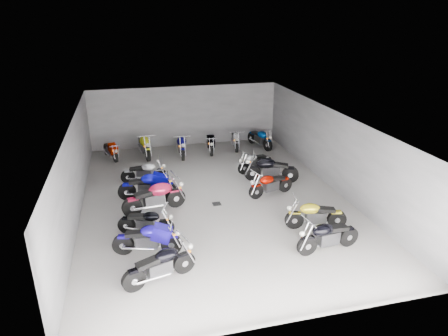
{
  "coord_description": "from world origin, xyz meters",
  "views": [
    {
      "loc": [
        -3.01,
        -13.86,
        6.91
      ],
      "look_at": [
        0.56,
        0.61,
        1.0
      ],
      "focal_mm": 32.0,
      "sensor_mm": 36.0,
      "label": 1
    }
  ],
  "objects_px": {
    "motorcycle_left_d": "(155,197)",
    "motorcycle_back_d": "(210,143)",
    "motorcycle_back_e": "(235,140)",
    "motorcycle_right_e": "(271,169)",
    "motorcycle_left_f": "(144,172)",
    "motorcycle_left_c": "(146,222)",
    "motorcycle_right_a": "(328,236)",
    "motorcycle_left_b": "(148,239)",
    "motorcycle_back_c": "(181,145)",
    "motorcycle_right_b": "(315,215)",
    "motorcycle_back_a": "(111,150)",
    "motorcycle_right_d": "(270,184)",
    "motorcycle_back_f": "(260,138)",
    "motorcycle_left_a": "(160,265)",
    "motorcycle_right_f": "(255,162)",
    "motorcycle_left_e": "(148,186)",
    "motorcycle_back_b": "(144,145)",
    "drain_grate": "(217,204)"
  },
  "relations": [
    {
      "from": "motorcycle_left_d",
      "to": "motorcycle_back_d",
      "type": "xyz_separation_m",
      "value": [
        3.34,
        6.05,
        -0.08
      ]
    },
    {
      "from": "motorcycle_back_e",
      "to": "motorcycle_right_e",
      "type": "bearing_deg",
      "value": 103.02
    },
    {
      "from": "motorcycle_left_d",
      "to": "motorcycle_right_e",
      "type": "bearing_deg",
      "value": 94.05
    },
    {
      "from": "motorcycle_left_d",
      "to": "motorcycle_left_f",
      "type": "distance_m",
      "value": 2.82
    },
    {
      "from": "motorcycle_left_c",
      "to": "motorcycle_right_a",
      "type": "bearing_deg",
      "value": 87.23
    },
    {
      "from": "motorcycle_left_b",
      "to": "motorcycle_back_c",
      "type": "relative_size",
      "value": 0.91
    },
    {
      "from": "motorcycle_left_c",
      "to": "motorcycle_right_e",
      "type": "height_order",
      "value": "motorcycle_right_e"
    },
    {
      "from": "motorcycle_right_b",
      "to": "motorcycle_back_a",
      "type": "distance_m",
      "value": 11.05
    },
    {
      "from": "motorcycle_right_d",
      "to": "motorcycle_back_c",
      "type": "xyz_separation_m",
      "value": [
        -2.76,
        5.55,
        0.07
      ]
    },
    {
      "from": "motorcycle_back_e",
      "to": "motorcycle_back_f",
      "type": "height_order",
      "value": "motorcycle_back_f"
    },
    {
      "from": "motorcycle_left_a",
      "to": "motorcycle_right_f",
      "type": "height_order",
      "value": "motorcycle_left_a"
    },
    {
      "from": "motorcycle_left_e",
      "to": "motorcycle_back_b",
      "type": "xyz_separation_m",
      "value": [
        0.17,
        5.05,
        0.03
      ]
    },
    {
      "from": "motorcycle_left_c",
      "to": "motorcycle_left_e",
      "type": "relative_size",
      "value": 0.81
    },
    {
      "from": "drain_grate",
      "to": "motorcycle_back_c",
      "type": "relative_size",
      "value": 0.14
    },
    {
      "from": "motorcycle_left_f",
      "to": "motorcycle_back_d",
      "type": "distance_m",
      "value": 4.82
    },
    {
      "from": "motorcycle_left_d",
      "to": "motorcycle_right_a",
      "type": "relative_size",
      "value": 1.1
    },
    {
      "from": "motorcycle_right_a",
      "to": "motorcycle_right_b",
      "type": "relative_size",
      "value": 1.03
    },
    {
      "from": "motorcycle_right_d",
      "to": "motorcycle_back_a",
      "type": "bearing_deg",
      "value": 32.07
    },
    {
      "from": "motorcycle_left_a",
      "to": "motorcycle_left_f",
      "type": "relative_size",
      "value": 1.06
    },
    {
      "from": "motorcycle_left_a",
      "to": "motorcycle_left_d",
      "type": "xyz_separation_m",
      "value": [
        0.2,
        4.13,
        0.06
      ]
    },
    {
      "from": "motorcycle_left_d",
      "to": "motorcycle_left_e",
      "type": "distance_m",
      "value": 1.15
    },
    {
      "from": "motorcycle_left_e",
      "to": "motorcycle_right_b",
      "type": "distance_m",
      "value": 6.44
    },
    {
      "from": "drain_grate",
      "to": "motorcycle_right_b",
      "type": "bearing_deg",
      "value": -42.23
    },
    {
      "from": "motorcycle_left_a",
      "to": "motorcycle_left_d",
      "type": "height_order",
      "value": "motorcycle_left_d"
    },
    {
      "from": "motorcycle_left_b",
      "to": "motorcycle_right_e",
      "type": "height_order",
      "value": "motorcycle_right_e"
    },
    {
      "from": "motorcycle_left_b",
      "to": "motorcycle_right_b",
      "type": "bearing_deg",
      "value": 104.78
    },
    {
      "from": "motorcycle_right_f",
      "to": "motorcycle_back_c",
      "type": "xyz_separation_m",
      "value": [
        -2.96,
        2.94,
        0.09
      ]
    },
    {
      "from": "motorcycle_left_a",
      "to": "motorcycle_back_f",
      "type": "xyz_separation_m",
      "value": [
        6.3,
        10.24,
        0.0
      ]
    },
    {
      "from": "motorcycle_left_d",
      "to": "motorcycle_left_f",
      "type": "bearing_deg",
      "value": 171.11
    },
    {
      "from": "motorcycle_right_d",
      "to": "motorcycle_back_d",
      "type": "xyz_separation_m",
      "value": [
        -1.22,
        5.75,
        0.02
      ]
    },
    {
      "from": "motorcycle_left_c",
      "to": "motorcycle_back_d",
      "type": "distance_m",
      "value": 8.48
    },
    {
      "from": "motorcycle_left_c",
      "to": "motorcycle_back_b",
      "type": "relative_size",
      "value": 0.76
    },
    {
      "from": "motorcycle_left_b",
      "to": "motorcycle_left_e",
      "type": "relative_size",
      "value": 0.92
    },
    {
      "from": "motorcycle_left_d",
      "to": "motorcycle_back_c",
      "type": "xyz_separation_m",
      "value": [
        1.8,
        5.84,
        -0.02
      ]
    },
    {
      "from": "motorcycle_left_c",
      "to": "motorcycle_back_e",
      "type": "xyz_separation_m",
      "value": [
        5.18,
        7.83,
        0.03
      ]
    },
    {
      "from": "motorcycle_left_c",
      "to": "motorcycle_back_f",
      "type": "height_order",
      "value": "motorcycle_back_f"
    },
    {
      "from": "drain_grate",
      "to": "motorcycle_back_a",
      "type": "relative_size",
      "value": 0.18
    },
    {
      "from": "motorcycle_left_d",
      "to": "motorcycle_right_b",
      "type": "relative_size",
      "value": 1.14
    },
    {
      "from": "motorcycle_left_f",
      "to": "motorcycle_right_e",
      "type": "bearing_deg",
      "value": 83.45
    },
    {
      "from": "motorcycle_left_f",
      "to": "motorcycle_back_c",
      "type": "relative_size",
      "value": 0.85
    },
    {
      "from": "motorcycle_back_d",
      "to": "motorcycle_back_e",
      "type": "bearing_deg",
      "value": -164.08
    },
    {
      "from": "motorcycle_right_e",
      "to": "motorcycle_left_d",
      "type": "bearing_deg",
      "value": 128.17
    },
    {
      "from": "motorcycle_left_d",
      "to": "motorcycle_back_e",
      "type": "height_order",
      "value": "motorcycle_left_d"
    },
    {
      "from": "motorcycle_right_b",
      "to": "motorcycle_right_f",
      "type": "relative_size",
      "value": 1.14
    },
    {
      "from": "motorcycle_left_d",
      "to": "motorcycle_back_c",
      "type": "relative_size",
      "value": 1.03
    },
    {
      "from": "motorcycle_right_f",
      "to": "motorcycle_back_e",
      "type": "xyz_separation_m",
      "value": [
        0.01,
        3.37,
        0.03
      ]
    },
    {
      "from": "motorcycle_right_a",
      "to": "motorcycle_back_c",
      "type": "bearing_deg",
      "value": 10.92
    },
    {
      "from": "motorcycle_left_a",
      "to": "motorcycle_back_e",
      "type": "relative_size",
      "value": 1.02
    },
    {
      "from": "motorcycle_right_a",
      "to": "motorcycle_back_c",
      "type": "xyz_separation_m",
      "value": [
        -3.09,
        9.7,
        0.04
      ]
    },
    {
      "from": "motorcycle_right_d",
      "to": "motorcycle_back_c",
      "type": "distance_m",
      "value": 6.2
    }
  ]
}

